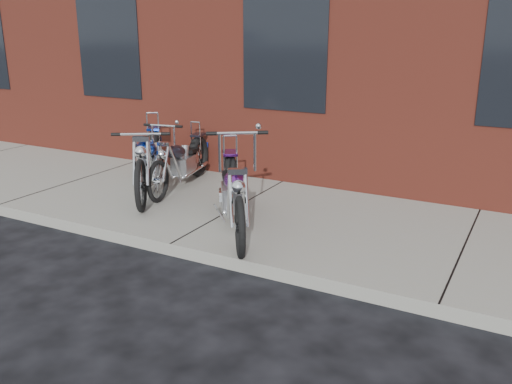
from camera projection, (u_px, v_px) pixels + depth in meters
The scene contains 5 objects.
ground at pixel (171, 256), 6.28m from camera, with size 120.00×120.00×0.00m, color black.
sidewalk at pixel (236, 212), 7.52m from camera, with size 22.00×3.00×0.15m, color gray.
chopper_purple at pixel (234, 195), 6.61m from camera, with size 1.43×2.02×1.33m.
chopper_blue at pixel (149, 162), 8.11m from camera, with size 1.43×2.19×1.09m.
chopper_third at pixel (181, 163), 8.35m from camera, with size 0.64×2.10×1.08m.
Camera 1 is at (3.62, -4.63, 2.54)m, focal length 38.00 mm.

